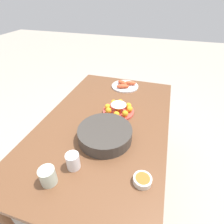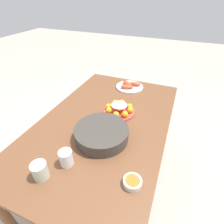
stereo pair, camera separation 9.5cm
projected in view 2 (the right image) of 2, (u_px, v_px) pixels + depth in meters
The scene contains 8 objects.
ground_plane at pixel (106, 181), 1.69m from camera, with size 12.00×12.00×0.00m, color #B2A899.
dining_table at pixel (105, 130), 1.32m from camera, with size 1.45×0.88×0.75m.
cake_plate at pixel (119, 109), 1.32m from camera, with size 0.24×0.24×0.08m.
serving_bowl at pixel (102, 133), 1.09m from camera, with size 0.34×0.34×0.08m.
sauce_bowl at pixel (132, 182), 0.84m from camera, with size 0.09×0.09×0.03m.
seafood_platter at pixel (130, 86), 1.66m from camera, with size 0.25×0.25×0.06m.
cup_near at pixel (40, 171), 0.86m from camera, with size 0.08×0.08×0.09m.
cup_far at pixel (66, 158), 0.93m from camera, with size 0.07×0.07×0.09m.
Camera 2 is at (0.90, 0.42, 1.53)m, focal length 28.00 mm.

